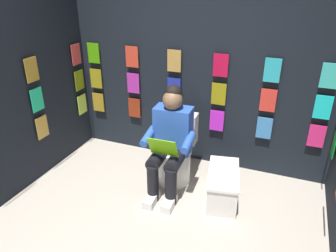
% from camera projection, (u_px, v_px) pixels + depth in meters
% --- Properties ---
extents(display_wall_back, '(3.29, 0.14, 2.27)m').
position_uv_depth(display_wall_back, '(198.00, 74.00, 3.83)').
color(display_wall_back, black).
rests_on(display_wall_back, ground).
extents(display_wall_right, '(0.14, 1.93, 2.27)m').
position_uv_depth(display_wall_right, '(28.00, 83.00, 3.53)').
color(display_wall_right, black).
rests_on(display_wall_right, ground).
extents(toilet, '(0.41, 0.56, 0.77)m').
position_uv_depth(toilet, '(176.00, 153.00, 3.74)').
color(toilet, white).
rests_on(toilet, ground).
extents(person_reading, '(0.54, 0.70, 1.19)m').
position_uv_depth(person_reading, '(170.00, 141.00, 3.43)').
color(person_reading, blue).
rests_on(person_reading, ground).
extents(comic_longbox_near, '(0.44, 0.70, 0.34)m').
position_uv_depth(comic_longbox_near, '(223.00, 185.00, 3.44)').
color(comic_longbox_near, white).
rests_on(comic_longbox_near, ground).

